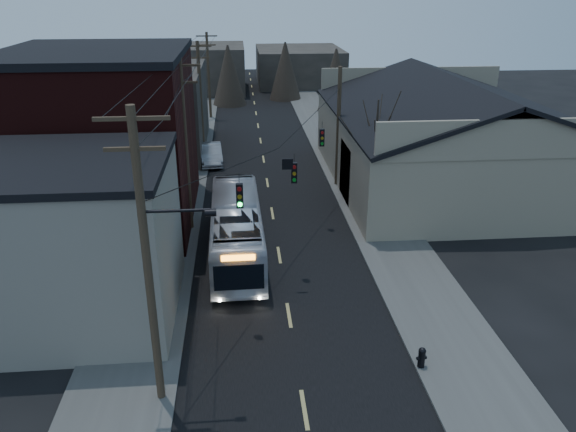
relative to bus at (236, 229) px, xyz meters
The scene contains 14 objects.
road_surface 15.98m from the bus, 81.84° to the left, with size 9.00×110.00×0.02m, color black.
sidewalk_left 16.37m from the bus, 105.08° to the left, with size 4.00×110.00×0.12m, color #474744.
sidewalk_right 18.08m from the bus, 60.91° to the left, with size 4.00×110.00×0.12m, color #474744.
building_clapboard 8.77m from the bus, 142.05° to the right, with size 8.00×8.00×7.00m, color gray.
building_brick 10.24m from the bus, 143.43° to the left, with size 10.00×12.00×10.00m, color black.
building_left_far 23.00m from the bus, 108.42° to the left, with size 9.00×14.00×7.00m, color #2D2824.
warehouse 18.70m from the bus, 35.15° to the left, with size 16.16×20.60×7.73m.
building_far_left 50.90m from the bus, 94.22° to the left, with size 10.00×12.00×6.00m, color #2D2824.
building_far_right 56.51m from the bus, 80.57° to the left, with size 12.00×14.00×5.00m, color #2D2824.
bare_tree 10.67m from the bus, 33.25° to the left, with size 0.40×0.40×7.20m, color black.
utility_lines 10.49m from the bus, 94.94° to the left, with size 11.24×45.28×10.50m.
bus is the anchor object (origin of this frame).
parked_car 17.16m from the bus, 96.84° to the left, with size 1.67×4.79×1.58m, color #9D9FA4.
fire_hydrant 12.58m from the bus, 56.30° to the right, with size 0.40×0.29×0.85m.
Camera 1 is at (-1.91, -13.27, 13.71)m, focal length 35.00 mm.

